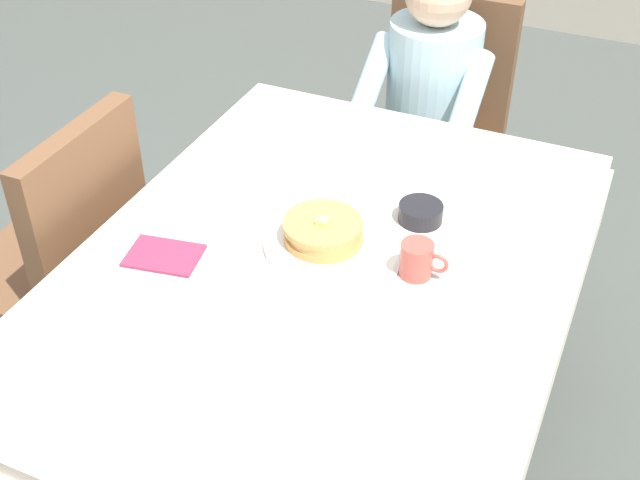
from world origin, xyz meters
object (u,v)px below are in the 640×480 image
Objects in this scene: chair_diner at (439,113)px; diner_person at (428,97)px; dining_table_main at (321,291)px; knife_right_of_plate at (395,271)px; chair_left_side at (67,250)px; breakfast_stack at (324,231)px; bowl_butter at (421,213)px; cup_coffee at (417,260)px; plate_breakfast at (323,244)px; fork_left_of_plate at (248,231)px; spoon_near_edge at (260,333)px.

chair_diner is 0.83× the size of diner_person.
knife_right_of_plate is (0.17, 0.04, 0.09)m from dining_table_main.
breakfast_stack is (0.75, 0.06, 0.25)m from chair_left_side.
breakfast_stack reaches higher than bowl_butter.
cup_coffee is (0.28, -1.12, 0.25)m from chair_diner.
cup_coffee is at bearing 12.47° from dining_table_main.
plate_breakfast is at bearing 77.60° from knife_right_of_plate.
breakfast_stack reaches higher than dining_table_main.
chair_left_side reaches higher than breakfast_stack.
cup_coffee is 0.63× the size of fork_left_of_plate.
bowl_butter is (-0.06, 0.20, -0.02)m from cup_coffee.
plate_breakfast is at bearing 92.25° from chair_diner.
plate_breakfast is 0.03m from breakfast_stack.
bowl_butter reaches higher than dining_table_main.
bowl_butter is at bearing -3.01° from knife_right_of_plate.
dining_table_main is at bearing 93.13° from chair_diner.
cup_coffee is (0.22, 0.05, 0.13)m from dining_table_main.
knife_right_of_plate is (0.19, -0.02, -0.01)m from plate_breakfast.
chair_left_side is at bearing -164.86° from bowl_butter.
fork_left_of_plate is 0.36m from spoon_near_edge.
chair_left_side is at bearing -175.45° from breakfast_stack.
chair_diner is 1.37m from chair_left_side.
diner_person is 0.96m from plate_breakfast.
chair_left_side reaches higher than plate_breakfast.
knife_right_of_plate is at bearing -6.01° from plate_breakfast.
diner_person is at bearing 93.61° from dining_table_main.
knife_right_of_plate is (0.23, -0.98, 0.07)m from diner_person.
fork_left_of_plate is at bearing -172.70° from breakfast_stack.
breakfast_stack reaches higher than knife_right_of_plate.
dining_table_main is at bearing -69.93° from plate_breakfast.
chair_left_side is 6.20× the size of spoon_near_edge.
chair_diner is 5.17× the size of fork_left_of_plate.
dining_table_main is 1.02m from diner_person.
plate_breakfast reaches higher than fork_left_of_plate.
bowl_butter is at bearing 106.15° from diner_person.
breakfast_stack is at bearing 86.60° from plate_breakfast.
diner_person is 5.60× the size of knife_right_of_plate.
breakfast_stack is at bearing -132.78° from bowl_butter.
fork_left_of_plate is (-0.15, -0.98, 0.07)m from diner_person.
fork_left_of_plate is (-0.43, -0.01, -0.04)m from cup_coffee.
fork_left_of_plate is at bearing -178.34° from cup_coffee.
diner_person is 1.20× the size of chair_left_side.
chair_left_side is at bearing 55.13° from diner_person.
bowl_butter is 0.43m from fork_left_of_plate.
dining_table_main is at bearing 93.61° from diner_person.
dining_table_main is 1.18m from chair_diner.
bowl_butter is (0.22, -0.76, 0.09)m from diner_person.
chair_diner reaches higher than spoon_near_edge.
cup_coffee is at bearing -2.92° from breakfast_stack.
chair_diner is at bearing -31.13° from chair_left_side.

